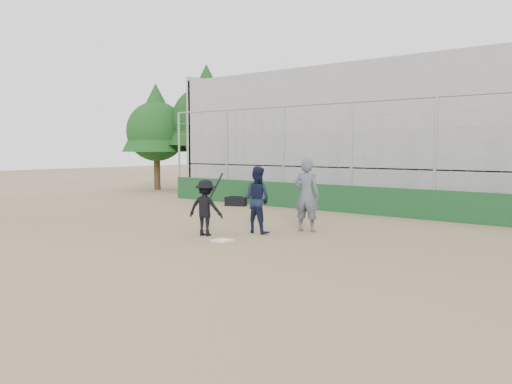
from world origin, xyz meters
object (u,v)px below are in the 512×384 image
Objects in this scene: batter_at_plate at (206,208)px; catcher_crouched at (257,211)px; equipment_bag at (236,201)px; umpire at (306,199)px.

batter_at_plate is 1.36× the size of catcher_crouched.
batter_at_plate reaches higher than equipment_bag.
equipment_bag is (-3.86, 5.79, -0.57)m from batter_at_plate.
umpire is 6.72m from equipment_bag.
catcher_crouched is at bearing 38.28° from umpire.
umpire reaches higher than equipment_bag.
catcher_crouched is (0.85, 1.16, -0.14)m from batter_at_plate.
batter_at_plate is at bearing -56.28° from equipment_bag.
umpire is at bearing 49.01° from catcher_crouched.
umpire is 2.00× the size of equipment_bag.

